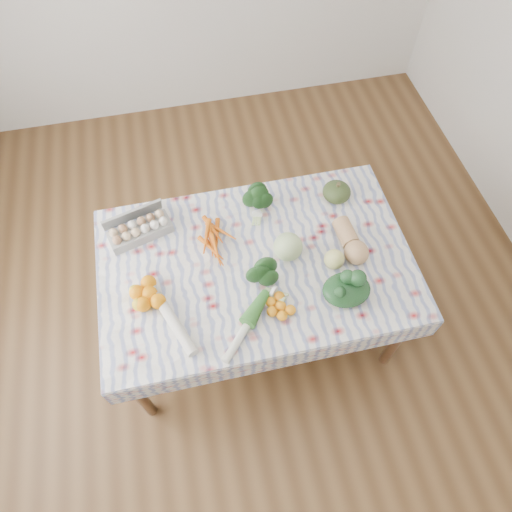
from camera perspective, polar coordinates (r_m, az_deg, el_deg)
ground at (r=3.09m, az=0.00°, el=-8.07°), size 4.50×4.50×0.00m
dining_table at (r=2.49m, az=0.00°, el=-1.73°), size 1.60×1.00×0.75m
tablecloth at (r=2.42m, az=0.00°, el=-0.80°), size 1.66×1.06×0.01m
egg_carton at (r=2.55m, az=-14.30°, el=3.11°), size 0.37×0.22×0.09m
carrot_bunch at (r=2.47m, az=-4.70°, el=1.78°), size 0.27×0.25×0.04m
kale_bunch at (r=2.55m, az=0.13°, el=6.53°), size 0.18×0.17×0.14m
kabocha_squash at (r=2.67m, az=10.05°, el=7.89°), size 0.17×0.17×0.11m
cabbage at (r=2.38m, az=4.02°, el=1.15°), size 0.18×0.18×0.15m
butternut_squash at (r=2.47m, az=11.79°, el=1.92°), size 0.15×0.29×0.13m
orange_cluster at (r=2.34m, az=-13.16°, el=-4.59°), size 0.32×0.32×0.08m
broccoli at (r=2.28m, az=1.12°, el=-3.63°), size 0.22×0.22×0.11m
mandarin_cluster at (r=2.27m, az=3.10°, el=-6.20°), size 0.23×0.23×0.05m
grapefruit at (r=2.40m, az=9.75°, el=-0.41°), size 0.13×0.13×0.11m
spinach_bag at (r=2.32m, az=11.24°, el=-4.16°), size 0.27×0.23×0.11m
daikon at (r=2.26m, az=-10.14°, el=-8.31°), size 0.19×0.38×0.06m
leek at (r=2.22m, az=-1.27°, el=-8.89°), size 0.29×0.32×0.04m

